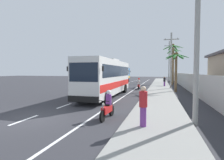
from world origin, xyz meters
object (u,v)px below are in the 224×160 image
coach_bus_foreground (107,77)px  palm_third (176,63)px  motorcycle_trailing (108,107)px  palm_second (173,54)px  palm_nearest (174,57)px  utility_pole_nearest (196,18)px  coach_bus_far_lane (119,75)px  utility_pole_far (169,61)px  motorcycle_beside_bus (139,85)px  pedestrian_near_kerb (143,105)px  pedestrian_midwalk (164,81)px  utility_pole_mid (171,60)px

coach_bus_foreground → palm_third: 9.49m
motorcycle_trailing → palm_second: 26.32m
palm_nearest → palm_third: 17.43m
utility_pole_nearest → palm_nearest: (1.12, 31.34, 0.71)m
palm_nearest → palm_third: (-0.83, -17.28, -2.12)m
coach_bus_far_lane → utility_pole_nearest: utility_pole_nearest is taller
utility_pole_nearest → utility_pole_far: utility_pole_far is taller
motorcycle_beside_bus → utility_pole_far: size_ratio=0.20×
coach_bus_far_lane → utility_pole_far: utility_pole_far is taller
palm_nearest → palm_second: bearing=-95.4°
palm_second → palm_third: bearing=-91.3°
coach_bus_far_lane → pedestrian_near_kerb: (7.91, -28.33, -0.86)m
coach_bus_foreground → pedestrian_near_kerb: bearing=-63.6°
palm_third → utility_pole_nearest: bearing=-91.2°
pedestrian_midwalk → utility_pole_nearest: bearing=-11.1°
motorcycle_trailing → pedestrian_near_kerb: pedestrian_near_kerb is taller
motorcycle_trailing → utility_pole_far: size_ratio=0.20×
utility_pole_mid → palm_third: size_ratio=1.63×
coach_bus_foreground → utility_pole_far: bearing=74.7°
pedestrian_near_kerb → palm_nearest: palm_nearest is taller
palm_nearest → palm_second: size_ratio=0.99×
pedestrian_midwalk → palm_third: bearing=-3.4°
motorcycle_beside_bus → pedestrian_midwalk: 6.11m
motorcycle_beside_bus → coach_bus_far_lane: bearing=116.7°
coach_bus_far_lane → motorcycle_beside_bus: size_ratio=6.37×
pedestrian_near_kerb → palm_third: palm_third is taller
utility_pole_far → palm_nearest: 3.30m
utility_pole_nearest → utility_pole_far: (0.32, 34.48, 0.07)m
palm_third → motorcycle_beside_bus: bearing=158.5°
motorcycle_beside_bus → pedestrian_near_kerb: 17.42m
utility_pole_nearest → coach_bus_far_lane: bearing=110.6°
palm_second → utility_pole_nearest: bearing=-91.3°
pedestrian_near_kerb → palm_nearest: (3.38, 32.61, 4.70)m
coach_bus_far_lane → palm_second: size_ratio=1.60×
motorcycle_trailing → coach_bus_far_lane: bearing=102.2°
coach_bus_foreground → motorcycle_beside_bus: 8.37m
motorcycle_trailing → utility_pole_far: 35.07m
utility_pole_nearest → palm_third: size_ratio=1.91×
motorcycle_beside_bus → motorcycle_trailing: bearing=-89.0°
pedestrian_midwalk → coach_bus_far_lane: bearing=-137.4°
coach_bus_foreground → palm_third: palm_third is taller
utility_pole_far → palm_second: utility_pole_far is taller
pedestrian_midwalk → utility_pole_mid: 4.98m
palm_nearest → palm_second: palm_second is taller
coach_bus_far_lane → palm_third: (10.46, -13.00, 1.72)m
palm_third → pedestrian_midwalk: bearing=100.2°
utility_pole_mid → utility_pole_far: utility_pole_far is taller
pedestrian_near_kerb → pedestrian_midwalk: (1.33, 22.15, -0.11)m
palm_second → coach_bus_far_lane: bearing=171.0°
coach_bus_foreground → motorcycle_beside_bus: coach_bus_foreground is taller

